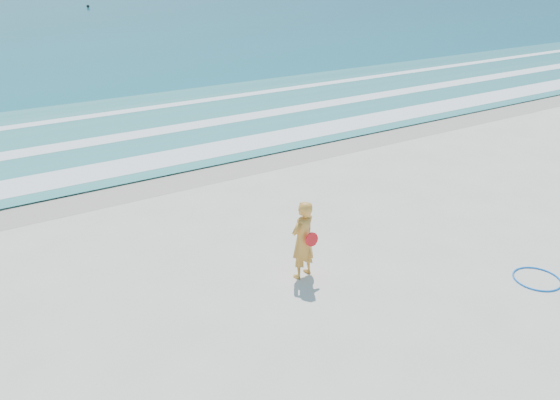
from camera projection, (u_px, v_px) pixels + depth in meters
ground at (405, 346)px, 8.67m from camera, size 400.00×400.00×0.00m
wet_sand at (182, 173)px, 15.63m from camera, size 400.00×2.40×0.00m
shallow at (127, 130)px, 19.48m from camera, size 400.00×10.00×0.01m
foam_near at (165, 159)px, 16.61m from camera, size 400.00×1.40×0.01m
foam_mid at (134, 135)px, 18.86m from camera, size 400.00×0.90×0.01m
foam_far at (107, 114)px, 21.41m from camera, size 400.00×0.60×0.01m
hoop at (537, 279)px, 10.45m from camera, size 1.07×1.07×0.03m
buoy at (88, 6)px, 67.56m from camera, size 0.37×0.37×0.37m
woman at (303, 240)px, 10.28m from camera, size 0.65×0.51×1.57m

